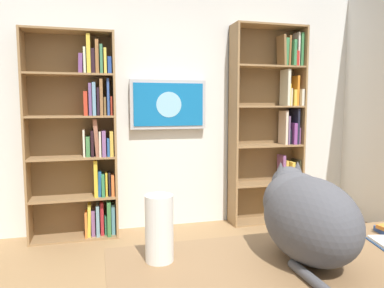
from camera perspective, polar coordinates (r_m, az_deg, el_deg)
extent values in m
cube|color=silver|center=(4.05, -3.14, 5.98)|extent=(4.52, 0.06, 2.70)
cube|color=#937047|center=(4.43, 16.53, 2.81)|extent=(0.02, 0.28, 2.25)
cube|color=#937047|center=(4.06, 6.53, 2.75)|extent=(0.02, 0.28, 2.25)
cube|color=brown|center=(4.35, 10.96, 2.90)|extent=(0.85, 0.01, 2.25)
cube|color=#937047|center=(4.43, 11.42, -11.72)|extent=(0.80, 0.27, 0.02)
cube|color=#937047|center=(4.32, 11.55, -6.09)|extent=(0.80, 0.27, 0.02)
cube|color=#937047|center=(4.25, 11.68, -0.21)|extent=(0.80, 0.27, 0.02)
cube|color=#937047|center=(4.22, 11.81, 5.81)|extent=(0.80, 0.27, 0.02)
cube|color=#937047|center=(4.24, 11.94, 11.83)|extent=(0.80, 0.27, 0.02)
cube|color=#937047|center=(4.31, 12.08, 17.73)|extent=(0.80, 0.27, 0.02)
cube|color=#314A91|center=(4.54, 15.86, -8.75)|extent=(0.03, 0.14, 0.38)
cube|color=#9C774C|center=(4.53, 15.43, -8.99)|extent=(0.04, 0.24, 0.35)
cube|color=gold|center=(4.50, 14.92, -8.85)|extent=(0.04, 0.22, 0.39)
cube|color=#85438E|center=(4.52, 14.37, -10.24)|extent=(0.04, 0.19, 0.16)
cube|color=#9E7149|center=(4.50, 13.83, -9.92)|extent=(0.04, 0.13, 0.22)
cube|color=yellow|center=(4.46, 13.41, -9.65)|extent=(0.04, 0.23, 0.28)
cube|color=#2B2B1B|center=(4.46, 16.02, -3.98)|extent=(0.04, 0.19, 0.26)
cube|color=#9F6D46|center=(4.46, 15.67, -4.44)|extent=(0.02, 0.19, 0.19)
cube|color=gold|center=(4.44, 15.45, -4.49)|extent=(0.02, 0.19, 0.19)
cube|color=gold|center=(4.41, 15.06, -4.18)|extent=(0.04, 0.22, 0.24)
cube|color=gold|center=(4.41, 14.41, -4.11)|extent=(0.03, 0.14, 0.25)
cube|color=#865087|center=(4.38, 13.96, -3.73)|extent=(0.05, 0.16, 0.32)
cube|color=#844D87|center=(4.41, 16.14, 1.29)|extent=(0.02, 0.16, 0.19)
cube|color=#1B1E2E|center=(4.39, 15.82, 2.71)|extent=(0.03, 0.21, 0.41)
cube|color=#853F8F|center=(4.37, 15.45, 1.62)|extent=(0.04, 0.20, 0.25)
cube|color=black|center=(4.36, 14.88, 1.12)|extent=(0.03, 0.12, 0.17)
cube|color=slate|center=(4.35, 14.46, 2.17)|extent=(0.02, 0.22, 0.33)
cube|color=beige|center=(4.32, 14.21, 2.55)|extent=(0.03, 0.18, 0.39)
cube|color=beige|center=(4.39, 16.38, 7.05)|extent=(0.03, 0.23, 0.19)
cube|color=orange|center=(4.38, 15.99, 8.07)|extent=(0.03, 0.14, 0.34)
cube|color=gold|center=(4.37, 15.40, 7.06)|extent=(0.04, 0.20, 0.18)
cube|color=silver|center=(4.35, 14.96, 7.17)|extent=(0.03, 0.15, 0.20)
cube|color=gold|center=(4.34, 14.70, 7.50)|extent=(0.02, 0.18, 0.25)
cube|color=silver|center=(4.31, 14.50, 8.60)|extent=(0.03, 0.19, 0.41)
cube|color=#3C8449|center=(4.45, 16.42, 13.98)|extent=(0.03, 0.19, 0.37)
cube|color=silver|center=(4.42, 16.15, 14.08)|extent=(0.02, 0.13, 0.38)
cube|color=red|center=(4.39, 15.62, 12.75)|extent=(0.04, 0.23, 0.16)
cube|color=#37804C|center=(4.37, 15.24, 13.58)|extent=(0.03, 0.24, 0.28)
cube|color=#9F6636|center=(4.37, 14.68, 13.93)|extent=(0.03, 0.18, 0.33)
cube|color=#3D854F|center=(4.36, 14.24, 13.79)|extent=(0.05, 0.18, 0.31)
cube|color=olive|center=(4.32, 13.95, 14.08)|extent=(0.04, 0.18, 0.34)
cube|color=#937047|center=(3.80, -12.08, 1.19)|extent=(0.02, 0.28, 2.08)
cube|color=#937047|center=(3.85, -24.77, 0.83)|extent=(0.02, 0.28, 2.08)
cube|color=brown|center=(3.93, -18.35, 1.18)|extent=(0.87, 0.01, 2.08)
cube|color=#937047|center=(4.02, -17.96, -13.79)|extent=(0.83, 0.27, 0.02)
cube|color=#937047|center=(3.90, -18.16, -8.08)|extent=(0.83, 0.27, 0.02)
cube|color=#937047|center=(3.82, -18.37, -2.07)|extent=(0.83, 0.27, 0.02)
cube|color=#937047|center=(3.79, -18.58, 4.12)|extent=(0.83, 0.27, 0.02)
cube|color=#937047|center=(3.80, -18.79, 10.35)|extent=(0.83, 0.27, 0.02)
cube|color=#937047|center=(3.85, -19.02, 16.48)|extent=(0.83, 0.27, 0.02)
cube|color=#64A1B0|center=(3.96, -12.35, -11.40)|extent=(0.04, 0.12, 0.32)
cube|color=#37733B|center=(3.94, -13.00, -11.15)|extent=(0.04, 0.24, 0.36)
cube|color=#31704E|center=(3.98, -13.48, -12.22)|extent=(0.02, 0.12, 0.20)
cube|color=red|center=(3.95, -14.02, -11.26)|extent=(0.03, 0.12, 0.34)
cube|color=#6C97A7|center=(3.95, -14.65, -11.46)|extent=(0.03, 0.19, 0.32)
cube|color=#815482|center=(3.97, -15.33, -11.78)|extent=(0.04, 0.16, 0.27)
cube|color=gold|center=(3.95, -15.91, -11.40)|extent=(0.04, 0.14, 0.34)
cube|color=orange|center=(3.96, -16.35, -11.97)|extent=(0.02, 0.19, 0.25)
cube|color=orange|center=(3.87, -12.44, -6.28)|extent=(0.03, 0.19, 0.21)
cube|color=black|center=(3.86, -12.93, -6.10)|extent=(0.02, 0.17, 0.24)
cube|color=yellow|center=(3.85, -13.37, -6.16)|extent=(0.02, 0.14, 0.24)
cube|color=#317C4C|center=(3.88, -13.88, -6.18)|extent=(0.03, 0.24, 0.23)
cube|color=#215794|center=(3.86, -14.38, -6.03)|extent=(0.04, 0.15, 0.26)
cube|color=gold|center=(3.86, -14.94, -5.15)|extent=(0.04, 0.21, 0.37)
cube|color=gold|center=(3.80, -12.62, 0.12)|extent=(0.03, 0.19, 0.25)
cube|color=#275896|center=(3.79, -13.10, -0.48)|extent=(0.02, 0.18, 0.18)
cube|color=#80548C|center=(3.78, -13.76, 0.11)|extent=(0.04, 0.23, 0.26)
cube|color=beige|center=(3.79, -14.32, 0.06)|extent=(0.02, 0.23, 0.25)
cube|color=#9D634B|center=(3.78, -14.87, 0.97)|extent=(0.06, 0.13, 0.38)
cube|color=black|center=(3.79, -15.46, 0.09)|extent=(0.03, 0.17, 0.26)
cube|color=#438247|center=(3.81, -16.09, -0.35)|extent=(0.04, 0.17, 0.20)
cube|color=beige|center=(3.80, -16.67, 0.17)|extent=(0.02, 0.17, 0.27)
cube|color=#BB3623|center=(3.78, -12.64, 5.90)|extent=(0.02, 0.12, 0.19)
cube|color=#35549D|center=(3.76, -13.12, 7.21)|extent=(0.02, 0.15, 0.37)
cube|color=olive|center=(3.79, -13.60, 5.82)|extent=(0.02, 0.13, 0.18)
cube|color=olive|center=(3.78, -14.15, 7.13)|extent=(0.03, 0.22, 0.36)
cube|color=black|center=(3.77, -14.61, 6.48)|extent=(0.02, 0.20, 0.28)
cube|color=#6695B3|center=(3.77, -15.20, 6.86)|extent=(0.03, 0.20, 0.33)
cube|color=#6E4D86|center=(3.77, -15.77, 6.78)|extent=(0.03, 0.15, 0.32)
cube|color=#BC3622|center=(3.77, -16.43, 6.15)|extent=(0.04, 0.19, 0.24)
cube|color=#274699|center=(3.81, -12.93, 11.92)|extent=(0.04, 0.21, 0.17)
cube|color=gold|center=(3.80, -13.59, 12.52)|extent=(0.03, 0.23, 0.25)
cube|color=#3B7450|center=(3.79, -14.16, 12.77)|extent=(0.03, 0.21, 0.28)
cube|color=#9C6639|center=(3.80, -14.78, 13.12)|extent=(0.03, 0.17, 0.33)
cube|color=black|center=(3.79, -15.38, 12.45)|extent=(0.04, 0.14, 0.24)
cube|color=gold|center=(3.80, -16.02, 13.43)|extent=(0.04, 0.20, 0.37)
cube|color=beige|center=(3.81, -16.58, 12.45)|extent=(0.02, 0.21, 0.25)
cube|color=#724383|center=(3.80, -17.18, 12.01)|extent=(0.05, 0.14, 0.19)
cube|color=#B7B7BC|center=(3.96, -3.77, 6.22)|extent=(0.83, 0.06, 0.53)
cube|color=#146BB2|center=(3.93, -3.68, 6.22)|extent=(0.76, 0.01, 0.46)
cylinder|color=#8CCCEA|center=(3.92, -3.66, 6.23)|extent=(0.28, 0.00, 0.28)
cube|color=olive|center=(1.59, 19.45, -17.11)|extent=(1.65, 0.63, 0.03)
ellipsoid|color=#4C4C51|center=(1.49, 18.15, -11.32)|extent=(0.31, 0.48, 0.33)
ellipsoid|color=#4C4C51|center=(1.56, 16.05, -8.82)|extent=(0.27, 0.26, 0.25)
sphere|color=#4C4C51|center=(1.60, 15.03, -6.03)|extent=(0.15, 0.15, 0.15)
cone|color=#4C4C51|center=(1.61, 16.32, -4.01)|extent=(0.07, 0.07, 0.08)
cone|color=#4C4C51|center=(1.57, 13.81, -4.19)|extent=(0.07, 0.07, 0.08)
cone|color=beige|center=(1.60, 16.43, -4.22)|extent=(0.04, 0.04, 0.06)
cone|color=beige|center=(1.56, 13.91, -4.41)|extent=(0.04, 0.04, 0.06)
cylinder|color=#4C4C51|center=(1.34, 19.32, -20.24)|extent=(0.04, 0.33, 0.04)
cylinder|color=white|center=(1.44, -5.19, -13.10)|extent=(0.11, 0.11, 0.26)
cylinder|color=white|center=(1.83, 20.39, -11.98)|extent=(0.08, 0.08, 0.10)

